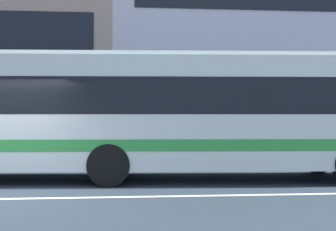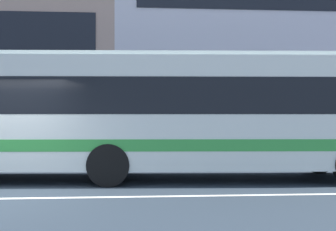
% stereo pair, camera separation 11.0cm
% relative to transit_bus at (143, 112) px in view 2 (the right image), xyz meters
% --- Properties ---
extents(apartment_block_right, '(25.09, 8.76, 13.92)m').
position_rel_transit_bus_xyz_m(apartment_block_right, '(11.37, 12.64, 5.19)').
color(apartment_block_right, silver).
rests_on(apartment_block_right, ground_plane).
extents(transit_bus, '(12.22, 3.15, 3.21)m').
position_rel_transit_bus_xyz_m(transit_bus, '(0.00, 0.00, 0.00)').
color(transit_bus, silver).
rests_on(transit_bus, ground_plane).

